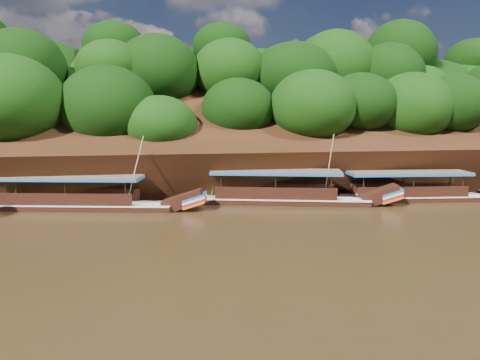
% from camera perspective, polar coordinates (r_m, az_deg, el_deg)
% --- Properties ---
extents(ground, '(160.00, 160.00, 0.00)m').
position_cam_1_polar(ground, '(27.36, 11.67, -5.86)').
color(ground, black).
rests_on(ground, ground).
extents(riverbank, '(120.00, 30.06, 19.40)m').
position_cam_1_polar(riverbank, '(48.59, 1.61, 2.58)').
color(riverbank, black).
rests_on(riverbank, ground).
extents(boat_0, '(13.79, 3.51, 5.69)m').
position_cam_1_polar(boat_0, '(38.09, 21.73, -1.60)').
color(boat_0, black).
rests_on(boat_0, ground).
extents(boat_1, '(14.20, 5.61, 5.59)m').
position_cam_1_polar(boat_1, '(34.35, 6.82, -1.98)').
color(boat_1, black).
rests_on(boat_1, ground).
extents(boat_2, '(14.75, 5.03, 5.47)m').
position_cam_1_polar(boat_2, '(33.60, -17.44, -2.58)').
color(boat_2, black).
rests_on(boat_2, ground).
extents(reeds, '(49.53, 2.52, 2.18)m').
position_cam_1_polar(reeds, '(35.21, 0.18, -1.09)').
color(reeds, '#2C5F17').
rests_on(reeds, ground).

